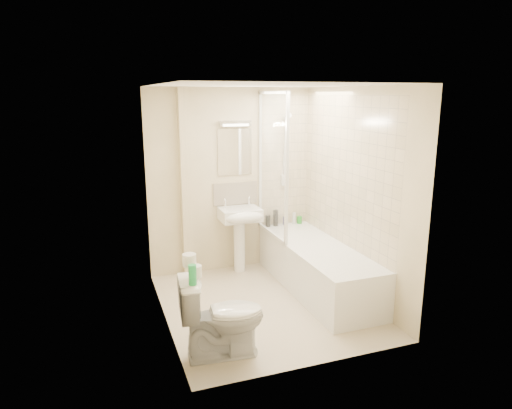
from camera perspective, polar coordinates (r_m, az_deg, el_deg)
name	(u,v)px	position (r m, az deg, el deg)	size (l,w,h in m)	color
floor	(265,305)	(5.26, 1.09, -12.42)	(2.50, 2.50, 0.00)	beige
wall_back	(231,181)	(6.02, -3.11, 2.96)	(2.20, 0.02, 2.40)	beige
wall_left	(161,210)	(4.59, -11.77, -0.67)	(0.02, 2.50, 2.40)	beige
wall_right	(355,194)	(5.34, 12.24, 1.31)	(0.02, 2.50, 2.40)	beige
ceiling	(266,85)	(4.73, 1.23, 14.70)	(2.20, 2.50, 0.02)	white
tile_back	(284,161)	(6.22, 3.55, 5.41)	(0.70, 0.01, 1.75)	beige
tile_right	(346,172)	(5.46, 11.15, 4.03)	(0.01, 2.10, 1.75)	beige
pipe_boxing	(186,185)	(5.81, -8.80, 2.45)	(0.12, 0.12, 2.40)	beige
splashback	(235,193)	(6.06, -2.61, 1.40)	(0.60, 0.01, 0.30)	beige
mirror	(235,152)	(5.96, -2.66, 6.57)	(0.46, 0.01, 0.60)	white
strip_light	(235,123)	(5.91, -2.63, 10.10)	(0.42, 0.07, 0.07)	silver
bathtub	(317,266)	(5.60, 7.62, -7.66)	(0.70, 2.10, 0.55)	white
shower_screen	(272,165)	(5.69, 2.06, 4.90)	(0.04, 0.92, 1.80)	white
shower_fixture	(286,153)	(6.17, 3.72, 6.47)	(0.10, 0.16, 0.99)	white
pedestal_sink	(241,222)	(5.93, -1.92, -2.19)	(0.51, 0.48, 0.99)	white
bottle_black_a	(268,221)	(6.22, 1.50, -2.07)	(0.07, 0.07, 0.16)	black
bottle_black_b	(276,218)	(6.25, 2.47, -1.70)	(0.07, 0.07, 0.22)	black
bottle_blue	(285,221)	(6.32, 3.62, -2.04)	(0.05, 0.05, 0.12)	navy
bottle_white_b	(294,218)	(6.37, 4.79, -1.73)	(0.05, 0.05, 0.16)	silver
bottle_green	(299,220)	(6.41, 5.44, -1.92)	(0.07, 0.07, 0.10)	green
toilet	(222,316)	(4.20, -4.26, -13.75)	(0.79, 0.51, 0.76)	white
toilet_roll_lower	(196,272)	(4.02, -7.56, -8.31)	(0.11, 0.11, 0.11)	white
toilet_roll_upper	(189,260)	(3.98, -8.33, -6.88)	(0.12, 0.12, 0.11)	white
green_bottle	(192,275)	(3.87, -7.95, -8.70)	(0.07, 0.07, 0.17)	green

